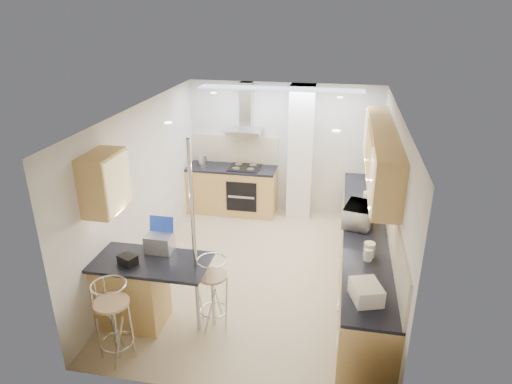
% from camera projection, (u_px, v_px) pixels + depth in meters
% --- Properties ---
extents(ground, '(4.80, 4.80, 0.00)m').
position_uv_depth(ground, '(261.00, 272.00, 7.00)').
color(ground, tan).
rests_on(ground, ground).
extents(room_shell, '(3.64, 4.84, 2.51)m').
position_uv_depth(room_shell, '(288.00, 171.00, 6.69)').
color(room_shell, beige).
rests_on(room_shell, ground).
extents(right_counter, '(0.63, 4.40, 0.92)m').
position_uv_depth(right_counter, '(363.00, 256.00, 6.56)').
color(right_counter, tan).
rests_on(right_counter, ground).
extents(back_counter, '(1.70, 0.63, 0.92)m').
position_uv_depth(back_counter, '(232.00, 189.00, 8.89)').
color(back_counter, tan).
rests_on(back_counter, ground).
extents(peninsula, '(1.47, 0.72, 0.94)m').
position_uv_depth(peninsula, '(152.00, 293.00, 5.69)').
color(peninsula, tan).
rests_on(peninsula, ground).
extents(microwave, '(0.48, 0.61, 0.30)m').
position_uv_depth(microwave, '(359.00, 215.00, 6.40)').
color(microwave, silver).
rests_on(microwave, right_counter).
extents(laptop, '(0.33, 0.25, 0.23)m').
position_uv_depth(laptop, '(160.00, 243.00, 5.69)').
color(laptop, '#A9ABB2').
rests_on(laptop, peninsula).
extents(bag, '(0.26, 0.23, 0.12)m').
position_uv_depth(bag, '(128.00, 260.00, 5.42)').
color(bag, black).
rests_on(bag, peninsula).
extents(bar_stool_near, '(0.48, 0.48, 1.02)m').
position_uv_depth(bar_stool_near, '(114.00, 322.00, 5.12)').
color(bar_stool_near, tan).
rests_on(bar_stool_near, ground).
extents(bar_stool_end, '(0.56, 0.56, 0.96)m').
position_uv_depth(bar_stool_end, '(213.00, 292.00, 5.69)').
color(bar_stool_end, tan).
rests_on(bar_stool_end, ground).
extents(jar_a, '(0.13, 0.13, 0.16)m').
position_uv_depth(jar_a, '(373.00, 188.00, 7.51)').
color(jar_a, beige).
rests_on(jar_a, right_counter).
extents(jar_b, '(0.14, 0.14, 0.16)m').
position_uv_depth(jar_b, '(367.00, 197.00, 7.18)').
color(jar_b, beige).
rests_on(jar_b, right_counter).
extents(jar_c, '(0.16, 0.16, 0.19)m').
position_uv_depth(jar_c, '(369.00, 250.00, 5.61)').
color(jar_c, beige).
rests_on(jar_c, right_counter).
extents(jar_d, '(0.13, 0.13, 0.15)m').
position_uv_depth(jar_d, '(368.00, 255.00, 5.54)').
color(jar_d, silver).
rests_on(jar_d, right_counter).
extents(bread_bin, '(0.38, 0.43, 0.19)m').
position_uv_depth(bread_bin, '(366.00, 292.00, 4.79)').
color(bread_bin, beige).
rests_on(bread_bin, right_counter).
extents(kettle, '(0.16, 0.16, 0.22)m').
position_uv_depth(kettle, '(203.00, 161.00, 8.73)').
color(kettle, '#BBBDC0').
rests_on(kettle, back_counter).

